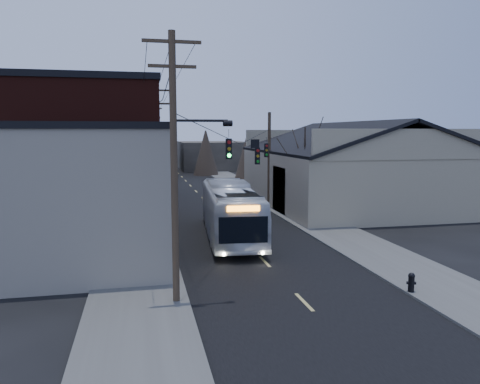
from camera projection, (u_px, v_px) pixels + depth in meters
name	position (u px, v px, depth m)	size (l,w,h in m)	color
ground	(323.00, 322.00, 16.74)	(160.00, 160.00, 0.00)	black
road_surface	(206.00, 201.00, 45.82)	(9.00, 110.00, 0.02)	black
sidewalk_left	(138.00, 203.00, 44.45)	(4.00, 110.00, 0.12)	#474744
sidewalk_right	(270.00, 199.00, 47.18)	(4.00, 110.00, 0.12)	#474744
building_clapboard	(84.00, 198.00, 23.13)	(8.00, 8.00, 7.00)	slate
building_brick	(86.00, 157.00, 33.39)	(10.00, 12.00, 10.00)	black
building_left_far	(108.00, 163.00, 49.20)	(9.00, 14.00, 7.00)	#36312B
warehouse	(352.00, 176.00, 43.36)	(16.16, 20.60, 7.73)	gray
building_far_left	(141.00, 155.00, 78.11)	(10.00, 12.00, 6.00)	#36312B
building_far_right	(213.00, 155.00, 85.75)	(12.00, 14.00, 5.00)	#36312B
bare_tree	(304.00, 172.00, 37.04)	(0.40, 0.40, 7.20)	black
utility_lines	(178.00, 154.00, 38.86)	(11.24, 45.28, 10.50)	#382B1E
bus	(230.00, 211.00, 29.95)	(2.93, 12.53, 3.49)	silver
parked_car	(166.00, 197.00, 44.15)	(1.36, 3.89, 1.28)	#ADB0B5
fire_hydrant	(411.00, 282.00, 19.54)	(0.40, 0.28, 0.82)	black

